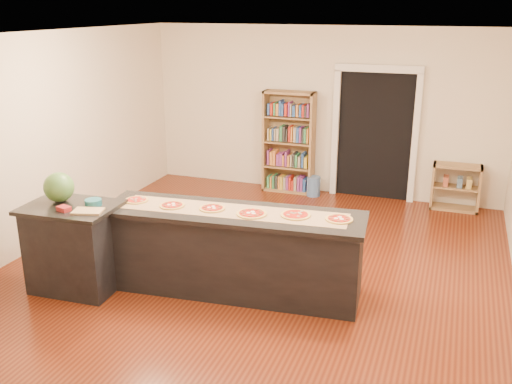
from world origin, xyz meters
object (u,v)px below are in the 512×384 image
(watermelon, at_px, (59,187))
(low_shelf, at_px, (456,187))
(kitchen_island, at_px, (233,251))
(side_counter, at_px, (75,247))
(waste_bin, at_px, (313,186))
(bookshelf, at_px, (289,142))

(watermelon, bearing_deg, low_shelf, 44.86)
(kitchen_island, relative_size, side_counter, 2.87)
(side_counter, bearing_deg, waste_bin, 64.42)
(side_counter, relative_size, bookshelf, 0.58)
(side_counter, relative_size, low_shelf, 1.38)
(waste_bin, relative_size, watermelon, 1.00)
(bookshelf, relative_size, watermelon, 5.18)
(kitchen_island, xyz_separation_m, low_shelf, (2.30, 3.71, -0.12))
(kitchen_island, bearing_deg, bookshelf, 91.82)
(bookshelf, relative_size, low_shelf, 2.36)
(kitchen_island, height_order, bookshelf, bookshelf)
(kitchen_island, relative_size, bookshelf, 1.68)
(waste_bin, bearing_deg, bookshelf, 167.81)
(side_counter, bearing_deg, low_shelf, 43.73)
(watermelon, bearing_deg, bookshelf, 71.08)
(side_counter, xyz_separation_m, waste_bin, (1.73, 4.15, -0.34))
(kitchen_island, xyz_separation_m, waste_bin, (0.02, 3.61, -0.32))
(low_shelf, bearing_deg, side_counter, -133.31)
(waste_bin, bearing_deg, side_counter, -112.62)
(bookshelf, xyz_separation_m, watermelon, (-1.43, -4.18, 0.30))
(side_counter, distance_m, bookshelf, 4.45)
(kitchen_island, distance_m, watermelon, 2.07)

